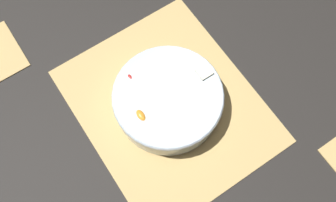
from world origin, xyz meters
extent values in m
plane|color=black|center=(0.00, 0.00, 0.00)|extent=(6.00, 6.00, 0.00)
cube|color=tan|center=(0.00, 0.00, 0.00)|extent=(0.46, 0.38, 0.01)
cube|color=#4C381E|center=(-0.18, 0.00, 0.00)|extent=(0.01, 0.38, 0.00)
cube|color=#4C381E|center=(-0.13, 0.00, 0.00)|extent=(0.01, 0.38, 0.00)
cube|color=#4C381E|center=(-0.08, 0.00, 0.00)|extent=(0.01, 0.38, 0.00)
cube|color=#4C381E|center=(-0.03, 0.00, 0.00)|extent=(0.01, 0.38, 0.00)
cube|color=#4C381E|center=(0.03, 0.00, 0.00)|extent=(0.01, 0.38, 0.00)
cube|color=#4C381E|center=(0.08, 0.00, 0.00)|extent=(0.01, 0.38, 0.00)
cube|color=#4C381E|center=(0.13, 0.00, 0.00)|extent=(0.01, 0.38, 0.00)
cube|color=#4C381E|center=(0.18, 0.00, 0.00)|extent=(0.01, 0.38, 0.00)
cylinder|color=silver|center=(0.00, 0.00, 0.04)|extent=(0.24, 0.24, 0.06)
torus|color=silver|center=(0.00, 0.00, 0.06)|extent=(0.25, 0.25, 0.01)
cylinder|color=#F4EABC|center=(0.04, -0.07, 0.05)|extent=(0.03, 0.03, 0.01)
cylinder|color=#F4EABC|center=(-0.07, -0.02, 0.07)|extent=(0.03, 0.03, 0.01)
cylinder|color=#F4EABC|center=(0.09, 0.01, 0.05)|extent=(0.03, 0.03, 0.01)
cylinder|color=#F4EABC|center=(-0.03, 0.07, 0.04)|extent=(0.03, 0.03, 0.01)
cylinder|color=#F4EABC|center=(0.03, 0.07, 0.07)|extent=(0.03, 0.03, 0.01)
cylinder|color=#F4EABC|center=(0.04, -0.05, 0.03)|extent=(0.02, 0.02, 0.01)
cylinder|color=#F4EABC|center=(0.07, 0.06, 0.03)|extent=(0.03, 0.03, 0.01)
cylinder|color=#F4EABC|center=(-0.01, -0.08, 0.02)|extent=(0.03, 0.03, 0.01)
cube|color=#EFEACC|center=(-0.02, -0.01, 0.04)|extent=(0.03, 0.03, 0.03)
cube|color=#EFEACC|center=(-0.04, -0.05, 0.04)|extent=(0.03, 0.03, 0.03)
cube|color=#EFEACC|center=(0.06, 0.01, 0.04)|extent=(0.02, 0.02, 0.02)
cube|color=#EFEACC|center=(0.03, -0.03, 0.05)|extent=(0.02, 0.02, 0.02)
cube|color=#EFEACC|center=(-0.06, -0.07, 0.06)|extent=(0.03, 0.03, 0.03)
cube|color=#EFEACC|center=(-0.06, 0.05, 0.04)|extent=(0.02, 0.02, 0.02)
cube|color=#EFEACC|center=(0.00, 0.10, 0.06)|extent=(0.03, 0.03, 0.03)
cube|color=#EFEACC|center=(0.07, -0.05, 0.04)|extent=(0.02, 0.02, 0.02)
ellipsoid|color=#B2231E|center=(-0.08, -0.05, 0.06)|extent=(0.03, 0.02, 0.01)
ellipsoid|color=orange|center=(0.04, -0.02, 0.02)|extent=(0.03, 0.02, 0.01)
ellipsoid|color=orange|center=(0.03, 0.05, 0.04)|extent=(0.03, 0.02, 0.01)
ellipsoid|color=#B2231E|center=(-0.09, -0.04, 0.03)|extent=(0.03, 0.02, 0.02)
ellipsoid|color=orange|center=(0.01, -0.07, 0.07)|extent=(0.03, 0.02, 0.01)
ellipsoid|color=orange|center=(0.04, 0.08, 0.04)|extent=(0.03, 0.02, 0.01)
camera|label=1|loc=(0.27, -0.18, 0.85)|focal=42.00mm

